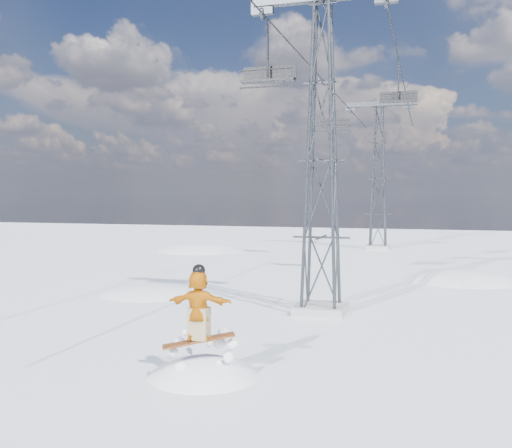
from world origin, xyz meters
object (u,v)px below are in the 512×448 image
object	(u,v)px
lift_tower_near	(322,161)
snowboarder_jump	(204,443)
lift_chair_near	(268,75)
lift_tower_far	(378,179)

from	to	relation	value
lift_tower_near	snowboarder_jump	xyz separation A→B (m)	(-1.39, -7.85, -7.11)
lift_tower_near	snowboarder_jump	bearing A→B (deg)	-100.03
lift_tower_near	lift_chair_near	xyz separation A→B (m)	(-2.20, 0.81, 3.32)
lift_tower_far	snowboarder_jump	size ratio (longest dim) A/B	1.72
lift_tower_near	snowboarder_jump	distance (m)	10.68
lift_tower_far	snowboarder_jump	world-z (taller)	lift_tower_far
lift_tower_near	lift_tower_far	world-z (taller)	same
lift_tower_near	lift_chair_near	size ratio (longest dim) A/B	4.45
lift_tower_far	snowboarder_jump	distance (m)	33.63
lift_tower_far	snowboarder_jump	bearing A→B (deg)	-92.42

